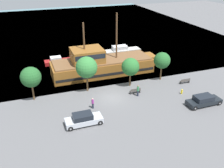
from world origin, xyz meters
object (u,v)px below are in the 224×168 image
object	(u,v)px
moored_boat_dockside	(122,50)
bench_promenade_east	(185,81)
pedestrian_walking_far	(138,91)
bench_promenade_west	(135,91)
pedestrian_walking_near	(93,103)
parked_car_curb_front	(84,119)
fire_hydrant	(182,91)
parked_car_curb_mid	(204,100)
moored_boat_outer	(58,61)
pirate_ship	(101,64)

from	to	relation	value
moored_boat_dockside	bench_promenade_east	bearing A→B (deg)	-76.86
bench_promenade_east	pedestrian_walking_far	world-z (taller)	pedestrian_walking_far
bench_promenade_east	bench_promenade_west	world-z (taller)	same
pedestrian_walking_near	pedestrian_walking_far	distance (m)	7.23
moored_boat_dockside	parked_car_curb_front	distance (m)	27.14
pedestrian_walking_near	bench_promenade_east	bearing A→B (deg)	8.30
parked_car_curb_front	pedestrian_walking_far	size ratio (longest dim) A/B	2.55
fire_hydrant	bench_promenade_east	distance (m)	3.84
parked_car_curb_mid	pedestrian_walking_far	size ratio (longest dim) A/B	2.78
moored_boat_dockside	pedestrian_walking_near	bearing A→B (deg)	-121.17
bench_promenade_east	parked_car_curb_mid	bearing A→B (deg)	-103.48
moored_boat_outer	bench_promenade_west	distance (m)	18.67
pedestrian_walking_near	moored_boat_dockside	bearing A→B (deg)	58.83
pedestrian_walking_far	bench_promenade_west	bearing A→B (deg)	91.82
parked_car_curb_front	pedestrian_walking_far	xyz separation A→B (m)	(9.20, 4.32, 0.17)
pirate_ship	moored_boat_dockside	bearing A→B (deg)	50.16
moored_boat_dockside	fire_hydrant	bearing A→B (deg)	-85.62
moored_boat_dockside	pedestrian_walking_far	world-z (taller)	pedestrian_walking_far
moored_boat_dockside	bench_promenade_west	xyz separation A→B (m)	(-4.95, -18.02, -0.16)
moored_boat_dockside	parked_car_curb_mid	world-z (taller)	moored_boat_dockside
moored_boat_outer	bench_promenade_east	xyz separation A→B (m)	(18.14, -15.88, -0.09)
bench_promenade_west	pedestrian_walking_far	xyz separation A→B (m)	(0.03, -0.83, 0.46)
pirate_ship	parked_car_curb_mid	bearing A→B (deg)	-56.50
parked_car_curb_front	bench_promenade_east	world-z (taller)	parked_car_curb_front
bench_promenade_east	pedestrian_walking_near	distance (m)	16.35
moored_boat_dockside	moored_boat_outer	bearing A→B (deg)	-173.04
moored_boat_outer	bench_promenade_west	bearing A→B (deg)	-60.87
parked_car_curb_front	moored_boat_dockside	bearing A→B (deg)	58.64
bench_promenade_west	pedestrian_walking_near	bearing A→B (deg)	-164.83
pirate_ship	fire_hydrant	size ratio (longest dim) A/B	24.67
pirate_ship	bench_promenade_east	world-z (taller)	pirate_ship
bench_promenade_west	parked_car_curb_front	bearing A→B (deg)	-150.68
fire_hydrant	pedestrian_walking_far	bearing A→B (deg)	166.02
pirate_ship	pedestrian_walking_far	size ratio (longest dim) A/B	10.73
pedestrian_walking_far	moored_boat_outer	bearing A→B (deg)	118.00
parked_car_curb_mid	bench_promenade_east	size ratio (longest dim) A/B	2.94
parked_car_curb_mid	fire_hydrant	world-z (taller)	parked_car_curb_mid
bench_promenade_west	pedestrian_walking_near	size ratio (longest dim) A/B	1.07
parked_car_curb_front	parked_car_curb_mid	size ratio (longest dim) A/B	0.92
moored_boat_dockside	parked_car_curb_mid	size ratio (longest dim) A/B	1.62
moored_boat_dockside	pedestrian_walking_far	bearing A→B (deg)	-104.63
moored_boat_outer	fire_hydrant	world-z (taller)	moored_boat_outer
parked_car_curb_mid	fire_hydrant	size ratio (longest dim) A/B	6.40
bench_promenade_east	pedestrian_walking_near	size ratio (longest dim) A/B	1.08
bench_promenade_east	pedestrian_walking_near	bearing A→B (deg)	-171.70
pirate_ship	bench_promenade_east	distance (m)	14.51
parked_car_curb_front	pedestrian_walking_near	bearing A→B (deg)	57.48
pirate_ship	bench_promenade_west	xyz separation A→B (m)	(2.60, -8.98, -1.27)
parked_car_curb_front	bench_promenade_west	distance (m)	10.53
fire_hydrant	pedestrian_walking_far	size ratio (longest dim) A/B	0.44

